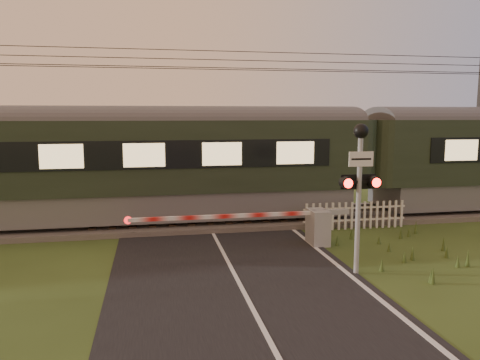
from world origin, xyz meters
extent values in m
plane|color=#2D3C17|center=(0.00, 0.00, 0.00)|extent=(160.00, 160.00, 0.00)
cube|color=black|center=(0.00, 0.00, 0.01)|extent=(6.00, 140.00, 0.02)
cube|color=#47423D|center=(0.00, 6.50, 0.06)|extent=(140.00, 3.40, 0.24)
cube|color=slate|center=(0.00, 5.78, 0.26)|extent=(140.00, 0.08, 0.14)
cube|color=slate|center=(0.00, 7.22, 0.26)|extent=(140.00, 0.08, 0.14)
cube|color=#2D2116|center=(0.00, 6.50, 0.19)|extent=(0.24, 2.20, 0.06)
cylinder|color=black|center=(0.00, 6.20, 5.50)|extent=(120.00, 0.02, 0.02)
cylinder|color=black|center=(0.00, 6.80, 5.50)|extent=(120.00, 0.02, 0.02)
cylinder|color=black|center=(0.00, 6.50, 6.10)|extent=(120.00, 0.02, 0.02)
cylinder|color=black|center=(0.00, 6.50, 5.80)|extent=(120.00, 0.02, 0.02)
cube|color=slate|center=(-4.66, 6.50, 0.81)|extent=(19.49, 2.58, 0.97)
cube|color=black|center=(-4.66, 6.50, 2.50)|extent=(20.30, 2.80, 2.42)
cylinder|color=#4C4C4F|center=(-4.66, 6.50, 3.71)|extent=(20.30, 0.98, 0.98)
cube|color=#FFD893|center=(-4.66, 5.05, 2.63)|extent=(17.46, 0.04, 0.75)
cube|color=gray|center=(2.97, 3.03, 0.53)|extent=(0.53, 0.82, 1.06)
cylinder|color=gray|center=(2.82, 3.03, 0.53)|extent=(0.12, 0.12, 1.06)
cube|color=gray|center=(3.50, 3.03, 0.98)|extent=(0.87, 0.15, 0.15)
cube|color=red|center=(0.10, 3.03, 0.98)|extent=(5.44, 0.11, 0.11)
cylinder|color=red|center=(-2.62, 3.03, 0.98)|extent=(0.21, 0.04, 0.21)
cylinder|color=gray|center=(2.98, 0.34, 1.68)|extent=(0.12, 0.12, 3.36)
cube|color=white|center=(2.98, 0.28, 2.85)|extent=(0.62, 0.03, 0.36)
sphere|color=black|center=(2.98, 0.34, 3.51)|extent=(0.36, 0.36, 0.36)
cube|color=black|center=(2.98, 0.34, 2.29)|extent=(0.84, 0.07, 0.07)
cylinder|color=#FF140C|center=(2.62, 0.16, 2.29)|extent=(0.22, 0.02, 0.22)
cylinder|color=#FF140C|center=(3.34, 0.16, 2.29)|extent=(0.22, 0.02, 0.22)
cube|color=black|center=(2.98, 0.39, 2.29)|extent=(0.89, 0.02, 0.36)
cube|color=silver|center=(4.88, 4.63, 0.32)|extent=(3.71, 0.04, 0.06)
cube|color=silver|center=(4.88, 4.63, 0.74)|extent=(3.71, 0.04, 0.06)
cube|color=#2D2D30|center=(12.67, 8.80, 3.64)|extent=(0.23, 0.23, 7.27)
camera|label=1|loc=(-1.92, -10.07, 3.90)|focal=35.00mm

